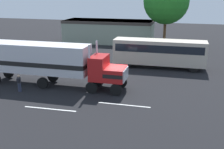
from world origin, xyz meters
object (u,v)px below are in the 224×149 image
object	(u,v)px
person_bystander	(19,83)
semi_truck	(48,61)
tree_left	(166,1)
parked_bus	(159,51)

from	to	relation	value
person_bystander	semi_truck	bearing A→B (deg)	54.45
tree_left	semi_truck	bearing A→B (deg)	-112.81
semi_truck	tree_left	xyz separation A→B (m)	(9.16, 21.77, 4.94)
semi_truck	parked_bus	world-z (taller)	semi_truck
person_bystander	tree_left	xyz separation A→B (m)	(10.91, 24.22, 6.57)
person_bystander	parked_bus	size ratio (longest dim) A/B	0.15
semi_truck	parked_bus	distance (m)	13.73
semi_truck	person_bystander	world-z (taller)	semi_truck
semi_truck	person_bystander	bearing A→B (deg)	-125.55
semi_truck	tree_left	bearing A→B (deg)	67.19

